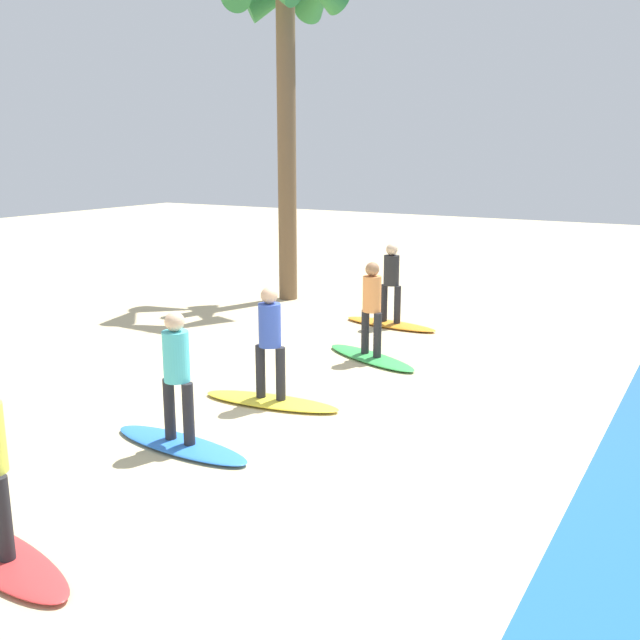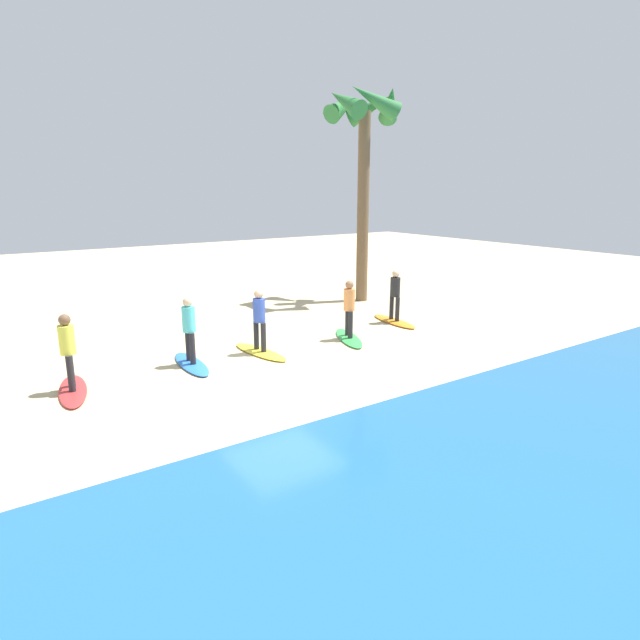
% 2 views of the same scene
% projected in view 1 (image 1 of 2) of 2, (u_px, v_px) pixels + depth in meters
% --- Properties ---
extents(ground_plane, '(60.00, 60.00, 0.00)m').
position_uv_depth(ground_plane, '(351.00, 426.00, 9.62)').
color(ground_plane, '#CCB789').
extents(surfboard_orange, '(0.79, 2.15, 0.09)m').
position_uv_depth(surfboard_orange, '(390.00, 324.00, 15.03)').
color(surfboard_orange, orange).
rests_on(surfboard_orange, ground).
extents(surfer_orange, '(0.32, 0.46, 1.64)m').
position_uv_depth(surfer_orange, '(391.00, 277.00, 14.80)').
color(surfer_orange, '#232328').
rests_on(surfer_orange, surfboard_orange).
extents(surfboard_green, '(1.32, 2.15, 0.09)m').
position_uv_depth(surfboard_green, '(371.00, 357.00, 12.62)').
color(surfboard_green, green).
rests_on(surfboard_green, ground).
extents(surfer_green, '(0.32, 0.44, 1.64)m').
position_uv_depth(surfer_green, '(372.00, 302.00, 12.40)').
color(surfer_green, '#232328').
rests_on(surfer_green, surfboard_green).
extents(surfboard_yellow, '(0.84, 2.16, 0.09)m').
position_uv_depth(surfboard_yellow, '(271.00, 401.00, 10.44)').
color(surfboard_yellow, yellow).
rests_on(surfboard_yellow, ground).
extents(surfer_yellow, '(0.32, 0.46, 1.64)m').
position_uv_depth(surfer_yellow, '(270.00, 335.00, 10.21)').
color(surfer_yellow, '#232328').
rests_on(surfer_yellow, surfboard_yellow).
extents(surfboard_blue, '(0.70, 2.13, 0.09)m').
position_uv_depth(surfboard_blue, '(180.00, 444.00, 8.91)').
color(surfboard_blue, blue).
rests_on(surfboard_blue, ground).
extents(surfer_blue, '(0.32, 0.46, 1.64)m').
position_uv_depth(surfer_blue, '(177.00, 368.00, 8.68)').
color(surfer_blue, '#232328').
rests_on(surfer_blue, surfboard_blue).
extents(palm_tree, '(2.88, 3.03, 7.90)m').
position_uv_depth(palm_tree, '(285.00, 25.00, 16.34)').
color(palm_tree, brown).
rests_on(palm_tree, ground).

